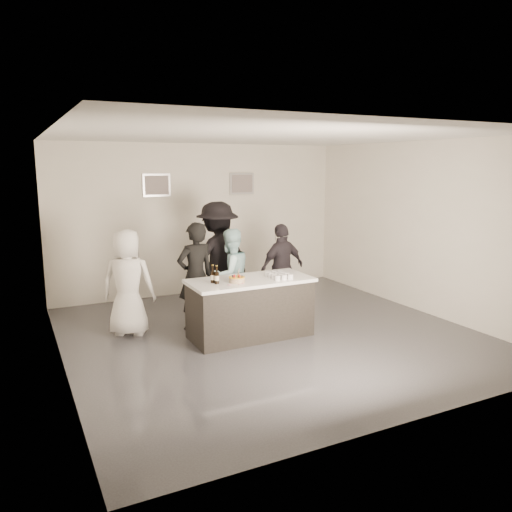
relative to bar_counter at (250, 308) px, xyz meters
name	(u,v)px	position (x,y,z in m)	size (l,w,h in m)	color
floor	(270,334)	(0.32, -0.05, -0.45)	(6.00, 6.00, 0.00)	#3D3D42
ceiling	(271,136)	(0.32, -0.05, 2.55)	(6.00, 6.00, 0.00)	white
wall_back	(201,219)	(0.32, 2.95, 1.05)	(6.00, 0.04, 3.00)	silver
wall_front	(417,279)	(0.32, -3.05, 1.05)	(6.00, 0.04, 3.00)	silver
wall_left	(56,254)	(-2.68, -0.05, 1.05)	(0.04, 6.00, 3.00)	silver
wall_right	(421,227)	(3.32, -0.05, 1.05)	(0.04, 6.00, 3.00)	silver
picture_left	(157,185)	(-0.58, 2.92, 1.75)	(0.54, 0.04, 0.44)	#B2B2B7
picture_right	(242,184)	(1.22, 2.92, 1.75)	(0.54, 0.04, 0.44)	#B2B2B7
bar_counter	(250,308)	(0.00, 0.00, 0.00)	(1.86, 0.86, 0.90)	white
cake	(237,280)	(-0.27, -0.10, 0.49)	(0.24, 0.24, 0.07)	#FAAD1A
beer_bottle_a	(213,274)	(-0.60, 0.01, 0.58)	(0.07, 0.07, 0.26)	black
beer_bottle_b	(217,275)	(-0.56, -0.06, 0.58)	(0.07, 0.07, 0.26)	black
tumbler_cluster	(279,275)	(0.42, -0.13, 0.49)	(0.30, 0.40, 0.08)	orange
candles	(236,285)	(-0.35, -0.25, 0.45)	(0.24, 0.08, 0.01)	pink
person_main_black	(196,276)	(-0.61, 0.72, 0.41)	(0.62, 0.41, 1.71)	black
person_main_blue	(230,275)	(0.06, 0.88, 0.33)	(0.75, 0.59, 1.55)	#B2E3E9
person_guest_left	(128,283)	(-1.62, 0.92, 0.37)	(0.80, 0.52, 1.64)	white
person_guest_right	(282,268)	(1.11, 0.99, 0.34)	(0.92, 0.38, 1.57)	#2A252C
person_guest_back	(218,258)	(0.06, 1.42, 0.53)	(1.27, 0.73, 1.96)	black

